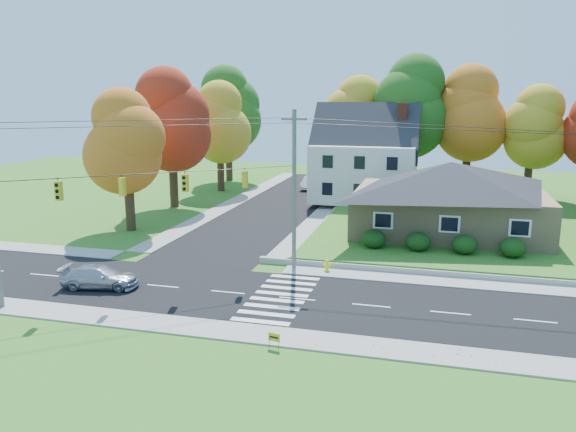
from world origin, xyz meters
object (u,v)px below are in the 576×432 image
silver_sedan (100,277)px  white_car (311,183)px  fire_hydrant (327,266)px  ranch_house (449,196)px

silver_sedan → white_car: 37.15m
white_car → fire_hydrant: 31.62m
white_car → fire_hydrant: bearing=-73.8°
silver_sedan → fire_hydrant: silver_sedan is taller
silver_sedan → fire_hydrant: 13.54m
white_car → silver_sedan: bearing=-94.6°
silver_sedan → white_car: white_car is taller
ranch_house → fire_hydrant: 13.40m
ranch_house → fire_hydrant: (-7.36, -10.82, -2.88)m
ranch_house → silver_sedan: bearing=-138.5°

